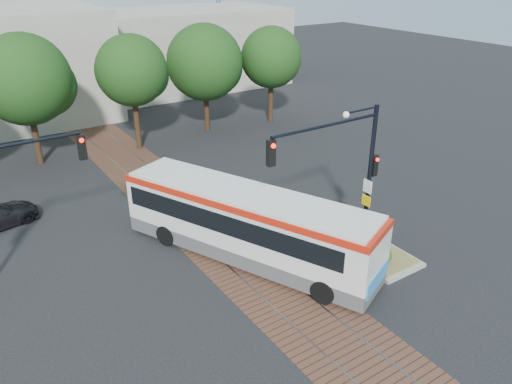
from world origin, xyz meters
TOP-DOWN VIEW (x-y plane):
  - ground at (0.00, 0.00)m, footprint 120.00×120.00m
  - trackbed at (0.00, 4.00)m, footprint 3.60×40.00m
  - tree_row at (1.21, 16.42)m, footprint 26.40×5.60m
  - warehouses at (-0.53, 28.75)m, footprint 40.00×13.00m
  - city_bus at (0.29, 1.10)m, footprint 6.62×11.08m
  - traffic_island at (4.82, -0.90)m, footprint 2.20×5.20m
  - signal_pole_main at (3.86, -0.81)m, footprint 5.49×0.46m

SIDE VIEW (x-z plane):
  - ground at x=0.00m, z-range 0.00..0.00m
  - trackbed at x=0.00m, z-range 0.00..0.02m
  - traffic_island at x=4.82m, z-range -0.24..0.89m
  - city_bus at x=0.29m, z-range 0.17..3.14m
  - warehouses at x=-0.53m, z-range -0.19..7.81m
  - signal_pole_main at x=3.86m, z-range 1.16..7.16m
  - tree_row at x=1.21m, z-range 1.01..8.69m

